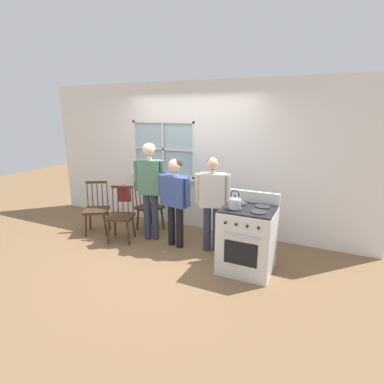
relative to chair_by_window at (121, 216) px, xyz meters
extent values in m
plane|color=brown|center=(0.85, -0.28, -0.44)|extent=(16.00, 16.00, 0.00)
cube|color=white|center=(-1.40, 1.12, 0.91)|extent=(1.90, 0.06, 2.70)
cube|color=white|center=(2.47, 1.12, 0.91)|extent=(3.16, 0.06, 2.70)
cube|color=white|center=(0.22, 1.12, 0.04)|extent=(1.34, 0.06, 0.95)
cube|color=white|center=(0.22, 1.12, 1.92)|extent=(1.34, 0.06, 0.69)
cube|color=silver|center=(0.22, 1.04, 0.50)|extent=(1.40, 0.10, 0.03)
cube|color=#9EB7C6|center=(0.22, 1.13, 1.04)|extent=(1.28, 0.01, 1.00)
cube|color=silver|center=(0.22, 1.10, 1.04)|extent=(0.04, 0.02, 1.06)
cube|color=silver|center=(0.22, 1.10, 1.04)|extent=(1.34, 0.02, 0.04)
cube|color=silver|center=(-0.43, 1.10, 1.04)|extent=(0.04, 0.03, 1.06)
cube|color=silver|center=(0.87, 1.10, 1.04)|extent=(0.04, 0.03, 1.06)
cube|color=silver|center=(0.22, 1.10, 1.55)|extent=(1.34, 0.03, 0.04)
cube|color=silver|center=(0.22, 1.10, 0.53)|extent=(1.34, 0.03, 0.04)
cube|color=#3D2819|center=(0.01, -0.02, 0.00)|extent=(0.53, 0.52, 0.04)
cylinder|color=#3D2819|center=(-0.10, -0.23, -0.23)|extent=(0.06, 0.08, 0.42)
cylinder|color=#3D2819|center=(0.22, -0.12, -0.23)|extent=(0.08, 0.06, 0.42)
cylinder|color=#3D2819|center=(-0.21, 0.07, -0.23)|extent=(0.08, 0.06, 0.42)
cylinder|color=#3D2819|center=(0.11, 0.19, -0.23)|extent=(0.06, 0.08, 0.42)
cylinder|color=#3D2819|center=(-0.22, 0.08, 0.24)|extent=(0.04, 0.07, 0.47)
cylinder|color=#3D2819|center=(-0.13, 0.11, 0.24)|extent=(0.04, 0.07, 0.47)
cylinder|color=#3D2819|center=(-0.05, 0.14, 0.24)|extent=(0.04, 0.07, 0.47)
cylinder|color=#3D2819|center=(0.04, 0.17, 0.24)|extent=(0.04, 0.07, 0.47)
cylinder|color=#3D2819|center=(0.12, 0.20, 0.24)|extent=(0.04, 0.07, 0.47)
cube|color=#3D2819|center=(-0.05, 0.14, 0.49)|extent=(0.37, 0.16, 0.04)
cube|color=#3D2819|center=(-0.61, 0.07, 0.00)|extent=(0.56, 0.56, 0.04)
cylinder|color=#3D2819|center=(-0.68, -0.15, -0.23)|extent=(0.06, 0.09, 0.42)
cylinder|color=#3D2819|center=(-0.38, 0.02, -0.23)|extent=(0.09, 0.06, 0.42)
cylinder|color=#3D2819|center=(-0.84, 0.13, -0.23)|extent=(0.09, 0.06, 0.42)
cylinder|color=#3D2819|center=(-0.54, 0.30, -0.23)|extent=(0.06, 0.09, 0.42)
cylinder|color=#3D2819|center=(-0.85, 0.13, 0.24)|extent=(0.05, 0.07, 0.47)
cylinder|color=#3D2819|center=(-0.77, 0.17, 0.24)|extent=(0.05, 0.07, 0.47)
cylinder|color=#3D2819|center=(-0.70, 0.22, 0.24)|extent=(0.05, 0.07, 0.47)
cylinder|color=#3D2819|center=(-0.62, 0.26, 0.24)|extent=(0.05, 0.07, 0.47)
cylinder|color=#3D2819|center=(-0.54, 0.31, 0.24)|extent=(0.05, 0.07, 0.47)
cube|color=#3D2819|center=(-0.70, 0.22, 0.49)|extent=(0.35, 0.22, 0.04)
cube|color=#3D2819|center=(0.18, 0.63, 0.00)|extent=(0.49, 0.51, 0.04)
cylinder|color=#3D2819|center=(0.29, 0.42, -0.23)|extent=(0.06, 0.08, 0.42)
cylinder|color=#3D2819|center=(0.38, 0.75, -0.23)|extent=(0.08, 0.06, 0.42)
cylinder|color=#3D2819|center=(-0.02, 0.50, -0.23)|extent=(0.08, 0.06, 0.42)
cylinder|color=#3D2819|center=(0.07, 0.83, -0.23)|extent=(0.06, 0.08, 0.42)
cylinder|color=#3D2819|center=(-0.03, 0.50, 0.24)|extent=(0.07, 0.03, 0.47)
cylinder|color=#3D2819|center=(-0.01, 0.58, 0.24)|extent=(0.07, 0.03, 0.47)
cylinder|color=#3D2819|center=(0.01, 0.67, 0.24)|extent=(0.07, 0.03, 0.47)
cylinder|color=#3D2819|center=(0.04, 0.76, 0.24)|extent=(0.07, 0.03, 0.47)
cylinder|color=#3D2819|center=(0.06, 0.85, 0.24)|extent=(0.07, 0.03, 0.47)
cube|color=#3D2819|center=(0.01, 0.67, 0.49)|extent=(0.14, 0.38, 0.04)
cylinder|color=#2D3347|center=(0.38, 0.24, -0.02)|extent=(0.12, 0.12, 0.82)
cylinder|color=#2D3347|center=(0.51, 0.28, -0.02)|extent=(0.12, 0.12, 0.82)
cube|color=#4C7560|center=(0.44, 0.26, 0.68)|extent=(0.41, 0.31, 0.58)
cylinder|color=#4C7560|center=(0.24, 0.18, 0.70)|extent=(0.11, 0.13, 0.54)
cylinder|color=#4C7560|center=(0.66, 0.31, 0.70)|extent=(0.11, 0.13, 0.54)
cylinder|color=beige|center=(0.44, 0.26, 1.00)|extent=(0.10, 0.10, 0.07)
sphere|color=beige|center=(0.44, 0.26, 1.14)|extent=(0.21, 0.21, 0.21)
ellipsoid|color=silver|center=(0.44, 0.28, 1.16)|extent=(0.21, 0.21, 0.17)
cylinder|color=black|center=(0.87, 0.21, -0.08)|extent=(0.12, 0.12, 0.70)
cylinder|color=black|center=(1.04, 0.18, -0.08)|extent=(0.12, 0.12, 0.70)
cube|color=#384C8E|center=(0.96, 0.20, 0.51)|extent=(0.49, 0.29, 0.49)
cylinder|color=#384C8E|center=(0.69, 0.23, 0.53)|extent=(0.09, 0.12, 0.46)
cylinder|color=#384C8E|center=(1.21, 0.13, 0.53)|extent=(0.09, 0.12, 0.46)
cylinder|color=beige|center=(0.96, 0.20, 0.79)|extent=(0.10, 0.10, 0.06)
sphere|color=beige|center=(0.96, 0.20, 0.93)|extent=(0.21, 0.21, 0.21)
ellipsoid|color=#332319|center=(0.96, 0.21, 0.94)|extent=(0.21, 0.21, 0.17)
cylinder|color=#2D3347|center=(1.49, 0.27, -0.06)|extent=(0.12, 0.12, 0.75)
cylinder|color=#2D3347|center=(1.63, 0.32, -0.06)|extent=(0.12, 0.12, 0.75)
cube|color=beige|center=(1.56, 0.29, 0.57)|extent=(0.44, 0.32, 0.52)
cylinder|color=beige|center=(1.34, 0.21, 0.59)|extent=(0.11, 0.13, 0.49)
cylinder|color=beige|center=(1.79, 0.35, 0.59)|extent=(0.11, 0.13, 0.49)
cylinder|color=beige|center=(1.56, 0.29, 0.86)|extent=(0.10, 0.10, 0.06)
sphere|color=beige|center=(1.56, 0.29, 0.99)|extent=(0.18, 0.18, 0.18)
ellipsoid|color=brown|center=(1.56, 0.31, 1.00)|extent=(0.19, 0.19, 0.15)
cube|color=silver|center=(2.23, -0.08, 0.01)|extent=(0.72, 0.64, 0.90)
cube|color=black|center=(2.23, -0.08, 0.48)|extent=(0.70, 0.61, 0.02)
cylinder|color=#2D2D30|center=(2.07, -0.21, 0.49)|extent=(0.20, 0.20, 0.02)
cylinder|color=#2D2D30|center=(2.40, -0.21, 0.49)|extent=(0.20, 0.20, 0.02)
cylinder|color=#2D2D30|center=(2.07, 0.04, 0.49)|extent=(0.20, 0.20, 0.02)
cylinder|color=#2D2D30|center=(2.40, 0.04, 0.49)|extent=(0.20, 0.20, 0.02)
cube|color=silver|center=(2.23, 0.21, 0.57)|extent=(0.72, 0.06, 0.16)
cube|color=black|center=(2.23, -0.41, -0.04)|extent=(0.44, 0.01, 0.32)
cylinder|color=silver|center=(2.23, -0.43, 0.21)|extent=(0.50, 0.02, 0.02)
cylinder|color=#232326|center=(2.02, -0.42, 0.36)|extent=(0.04, 0.02, 0.04)
cylinder|color=#232326|center=(2.16, -0.42, 0.36)|extent=(0.04, 0.02, 0.04)
cylinder|color=#232326|center=(2.31, -0.42, 0.36)|extent=(0.04, 0.02, 0.04)
cylinder|color=#232326|center=(2.45, -0.42, 0.36)|extent=(0.04, 0.02, 0.04)
cylinder|color=#B7B7BC|center=(2.07, -0.21, 0.56)|extent=(0.17, 0.17, 0.12)
ellipsoid|color=#B7B7BC|center=(2.07, -0.21, 0.62)|extent=(0.16, 0.16, 0.07)
sphere|color=black|center=(2.07, -0.21, 0.67)|extent=(0.03, 0.03, 0.03)
cylinder|color=#B7B7BC|center=(2.15, -0.21, 0.58)|extent=(0.08, 0.03, 0.07)
torus|color=black|center=(2.07, -0.21, 0.69)|extent=(0.12, 0.01, 0.12)
cylinder|color=beige|center=(0.10, 1.03, 0.55)|extent=(0.16, 0.16, 0.07)
cylinder|color=#33261C|center=(0.10, 1.03, 0.58)|extent=(0.14, 0.14, 0.01)
cone|color=#2D7038|center=(0.13, 1.04, 0.67)|extent=(0.06, 0.04, 0.17)
cone|color=#2D7038|center=(0.10, 1.06, 0.62)|extent=(0.04, 0.05, 0.08)
cone|color=#2D7038|center=(0.08, 1.02, 0.67)|extent=(0.08, 0.06, 0.17)
cone|color=#2D7038|center=(0.11, 1.01, 0.62)|extent=(0.04, 0.04, 0.07)
cube|color=maroon|center=(-0.08, 0.22, 0.33)|extent=(0.24, 0.16, 0.26)
torus|color=maroon|center=(-0.05, 0.15, 0.50)|extent=(0.16, 0.16, 0.01)
camera|label=1|loc=(3.17, -3.88, 1.75)|focal=28.00mm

